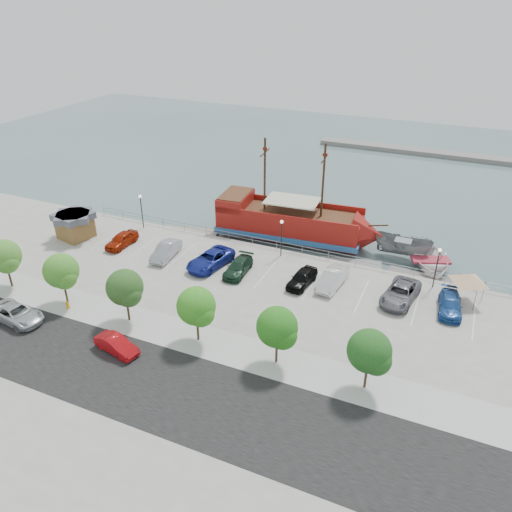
% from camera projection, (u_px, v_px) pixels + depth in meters
% --- Properties ---
extents(ground, '(160.00, 160.00, 0.00)m').
position_uv_depth(ground, '(257.00, 293.00, 49.90)').
color(ground, '#475B5F').
extents(land_slab, '(100.00, 58.00, 1.20)m').
position_uv_depth(land_slab, '(130.00, 446.00, 32.81)').
color(land_slab, gray).
rests_on(land_slab, ground).
extents(street, '(100.00, 8.00, 0.04)m').
position_uv_depth(street, '(170.00, 390.00, 36.54)').
color(street, black).
rests_on(street, land_slab).
extents(sidewalk, '(100.00, 4.00, 0.05)m').
position_uv_depth(sidewalk, '(209.00, 342.00, 41.36)').
color(sidewalk, '#B1B1B1').
rests_on(sidewalk, land_slab).
extents(seawall_railing, '(50.00, 0.06, 1.00)m').
position_uv_depth(seawall_railing, '(285.00, 247.00, 55.44)').
color(seawall_railing, gray).
rests_on(seawall_railing, land_slab).
extents(far_shore, '(40.00, 3.00, 0.80)m').
position_uv_depth(far_shore, '(429.00, 153.00, 90.43)').
color(far_shore, gray).
rests_on(far_shore, ground).
extents(pirate_ship, '(20.21, 6.98, 12.62)m').
position_uv_depth(pirate_ship, '(301.00, 224.00, 59.19)').
color(pirate_ship, maroon).
rests_on(pirate_ship, ground).
extents(patrol_boat, '(6.69, 3.01, 2.52)m').
position_uv_depth(patrol_boat, '(402.00, 248.00, 55.70)').
color(patrol_boat, slate).
rests_on(patrol_boat, ground).
extents(speedboat, '(7.40, 8.59, 1.50)m').
position_uv_depth(speedboat, '(430.00, 263.00, 53.78)').
color(speedboat, silver).
rests_on(speedboat, ground).
extents(dock_west, '(7.20, 3.60, 0.40)m').
position_uv_depth(dock_west, '(191.00, 232.00, 61.80)').
color(dock_west, gray).
rests_on(dock_west, ground).
extents(dock_mid, '(6.94, 3.43, 0.38)m').
position_uv_depth(dock_mid, '(351.00, 264.00, 54.67)').
color(dock_mid, gray).
rests_on(dock_mid, ground).
extents(dock_east, '(6.88, 2.47, 0.39)m').
position_uv_depth(dock_east, '(420.00, 278.00, 52.05)').
color(dock_east, slate).
rests_on(dock_east, ground).
extents(shed, '(4.42, 4.42, 3.05)m').
position_uv_depth(shed, '(75.00, 225.00, 57.93)').
color(shed, brown).
rests_on(shed, land_slab).
extents(canopy_tent, '(4.88, 4.88, 3.26)m').
position_uv_depth(canopy_tent, '(470.00, 274.00, 45.58)').
color(canopy_tent, slate).
rests_on(canopy_tent, land_slab).
extents(street_van, '(5.57, 3.02, 1.48)m').
position_uv_depth(street_van, '(16.00, 313.00, 43.76)').
color(street_van, '#A7AAAF').
rests_on(street_van, street).
extents(street_sedan, '(4.26, 2.22, 1.34)m').
position_uv_depth(street_sedan, '(116.00, 345.00, 40.06)').
color(street_sedan, '#B60D12').
rests_on(street_sedan, street).
extents(fire_hydrant, '(0.27, 0.27, 0.78)m').
position_uv_depth(fire_hydrant, '(68.00, 305.00, 45.54)').
color(fire_hydrant, orange).
rests_on(fire_hydrant, sidewalk).
extents(lamp_post_left, '(0.36, 0.36, 4.28)m').
position_uv_depth(lamp_post_left, '(141.00, 205.00, 59.60)').
color(lamp_post_left, black).
rests_on(lamp_post_left, land_slab).
extents(lamp_post_mid, '(0.36, 0.36, 4.28)m').
position_uv_depth(lamp_post_mid, '(281.00, 232.00, 53.24)').
color(lamp_post_mid, black).
rests_on(lamp_post_mid, land_slab).
extents(lamp_post_right, '(0.36, 0.36, 4.28)m').
position_uv_depth(lamp_post_right, '(438.00, 261.00, 47.60)').
color(lamp_post_right, black).
rests_on(lamp_post_right, land_slab).
extents(tree_a, '(3.30, 3.20, 5.00)m').
position_uv_depth(tree_a, '(5.00, 257.00, 47.45)').
color(tree_a, '#473321').
rests_on(tree_a, sidewalk).
extents(tree_b, '(3.30, 3.20, 5.00)m').
position_uv_depth(tree_b, '(62.00, 272.00, 44.98)').
color(tree_b, '#473321').
rests_on(tree_b, sidewalk).
extents(tree_c, '(3.30, 3.20, 5.00)m').
position_uv_depth(tree_c, '(126.00, 289.00, 42.51)').
color(tree_c, '#473321').
rests_on(tree_c, sidewalk).
extents(tree_d, '(3.30, 3.20, 5.00)m').
position_uv_depth(tree_d, '(197.00, 308.00, 40.04)').
color(tree_d, '#473321').
rests_on(tree_d, sidewalk).
extents(tree_e, '(3.30, 3.20, 5.00)m').
position_uv_depth(tree_e, '(278.00, 329.00, 37.57)').
color(tree_e, '#473321').
rests_on(tree_e, sidewalk).
extents(tree_f, '(3.30, 3.20, 5.00)m').
position_uv_depth(tree_f, '(371.00, 353.00, 35.10)').
color(tree_f, '#473321').
rests_on(tree_f, sidewalk).
extents(parked_car_a, '(1.97, 4.58, 1.54)m').
position_uv_depth(parked_car_a, '(122.00, 240.00, 56.43)').
color(parked_car_a, '#961E06').
rests_on(parked_car_a, land_slab).
extents(parked_car_b, '(2.15, 4.96, 1.59)m').
position_uv_depth(parked_car_b, '(166.00, 251.00, 54.01)').
color(parked_car_b, '#9498A1').
rests_on(parked_car_b, land_slab).
extents(parked_car_c, '(3.77, 6.28, 1.63)m').
position_uv_depth(parked_car_c, '(210.00, 259.00, 52.25)').
color(parked_car_c, navy).
rests_on(parked_car_c, land_slab).
extents(parked_car_d, '(2.19, 4.89, 1.39)m').
position_uv_depth(parked_car_d, '(238.00, 267.00, 51.03)').
color(parked_car_d, '#183322').
rests_on(parked_car_d, land_slab).
extents(parked_car_e, '(2.34, 4.63, 1.51)m').
position_uv_depth(parked_car_e, '(302.00, 278.00, 49.04)').
color(parked_car_e, black).
rests_on(parked_car_e, land_slab).
extents(parked_car_f, '(2.30, 5.18, 1.65)m').
position_uv_depth(parked_car_f, '(332.00, 279.00, 48.80)').
color(parked_car_f, silver).
rests_on(parked_car_f, land_slab).
extents(parked_car_g, '(3.48, 6.07, 1.60)m').
position_uv_depth(parked_car_g, '(400.00, 293.00, 46.54)').
color(parked_car_g, slate).
rests_on(parked_car_g, land_slab).
extents(parked_car_h, '(2.47, 5.04, 1.41)m').
position_uv_depth(parked_car_h, '(450.00, 305.00, 45.04)').
color(parked_car_h, navy).
rests_on(parked_car_h, land_slab).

